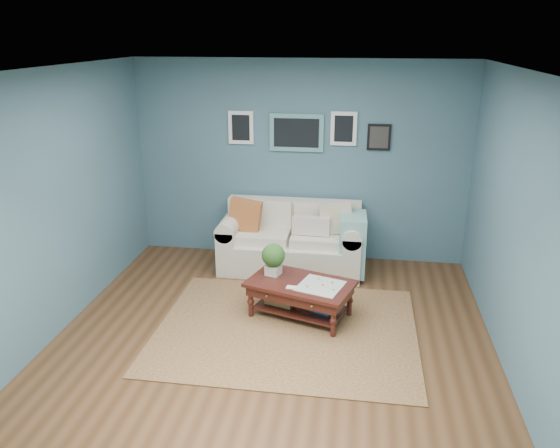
# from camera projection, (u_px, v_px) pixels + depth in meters

# --- Properties ---
(room_shell) EXTENTS (5.00, 5.02, 2.70)m
(room_shell) POSITION_uv_depth(u_px,v_px,m) (269.00, 219.00, 5.09)
(room_shell) COLOR brown
(room_shell) RESTS_ON ground
(area_rug) EXTENTS (2.74, 2.19, 0.01)m
(area_rug) POSITION_uv_depth(u_px,v_px,m) (286.00, 329.00, 5.84)
(area_rug) COLOR brown
(area_rug) RESTS_ON ground
(loveseat) EXTENTS (1.90, 0.86, 0.98)m
(loveseat) POSITION_uv_depth(u_px,v_px,m) (298.00, 240.00, 7.24)
(loveseat) COLOR white
(loveseat) RESTS_ON ground
(coffee_table) EXTENTS (1.27, 0.97, 0.79)m
(coffee_table) POSITION_uv_depth(u_px,v_px,m) (296.00, 287.00, 6.03)
(coffee_table) COLOR #370D0D
(coffee_table) RESTS_ON ground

